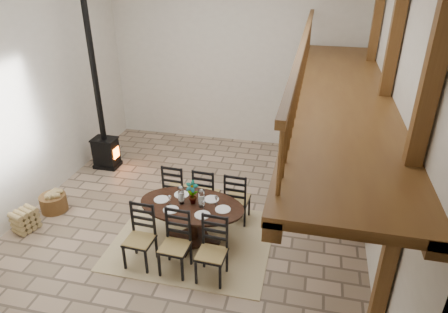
% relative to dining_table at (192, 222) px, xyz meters
% --- Properties ---
extents(ground, '(8.00, 8.00, 0.00)m').
position_rel_dining_table_xyz_m(ground, '(-0.23, 0.87, -0.43)').
color(ground, tan).
rests_on(ground, ground).
extents(room_shell, '(7.02, 8.02, 5.01)m').
position_rel_dining_table_xyz_m(room_shell, '(0.96, 0.87, 2.59)').
color(room_shell, silver).
rests_on(room_shell, ground).
extents(rug, '(3.00, 2.50, 0.02)m').
position_rel_dining_table_xyz_m(rug, '(-0.00, -0.00, -0.42)').
color(rug, tan).
rests_on(rug, ground).
extents(dining_table, '(2.06, 2.31, 1.29)m').
position_rel_dining_table_xyz_m(dining_table, '(0.00, 0.00, 0.00)').
color(dining_table, black).
rests_on(dining_table, ground).
extents(wood_stove, '(0.62, 0.48, 5.00)m').
position_rel_dining_table_xyz_m(wood_stove, '(-3.09, 2.42, 0.71)').
color(wood_stove, black).
rests_on(wood_stove, ground).
extents(log_basket, '(0.56, 0.56, 0.46)m').
position_rel_dining_table_xyz_m(log_basket, '(-3.25, 0.31, -0.23)').
color(log_basket, brown).
rests_on(log_basket, ground).
extents(log_stack, '(0.47, 0.55, 0.47)m').
position_rel_dining_table_xyz_m(log_stack, '(-3.37, -0.45, -0.19)').
color(log_stack, tan).
rests_on(log_stack, ground).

